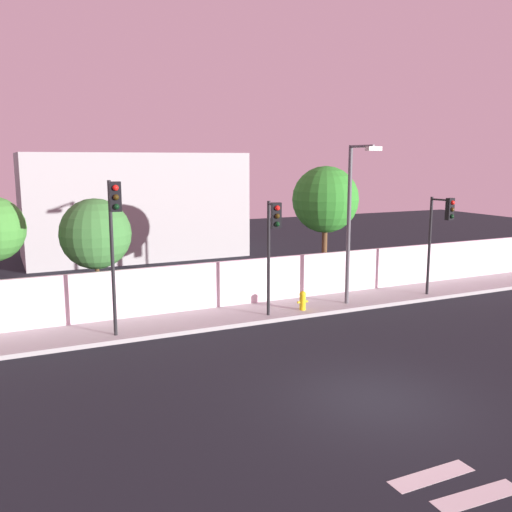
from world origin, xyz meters
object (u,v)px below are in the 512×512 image
at_px(roadside_tree_midleft, 95,234).
at_px(traffic_light_right, 441,225).
at_px(fire_hydrant, 303,300).
at_px(street_lamp_curbside, 352,212).
at_px(roadside_tree_midright, 325,200).
at_px(traffic_light_left, 114,226).
at_px(traffic_light_center, 273,234).

bearing_deg(roadside_tree_midleft, traffic_light_right, -13.90).
distance_m(traffic_light_right, fire_hydrant, 6.82).
distance_m(traffic_light_right, street_lamp_curbside, 4.19).
bearing_deg(roadside_tree_midright, street_lamp_curbside, -100.90).
height_order(traffic_light_left, traffic_light_center, traffic_light_left).
height_order(traffic_light_right, roadside_tree_midleft, roadside_tree_midleft).
relative_size(traffic_light_center, traffic_light_right, 1.02).
distance_m(traffic_light_left, fire_hydrant, 7.98).
bearing_deg(traffic_light_center, roadside_tree_midright, 37.60).
relative_size(fire_hydrant, roadside_tree_midleft, 0.17).
relative_size(traffic_light_center, roadside_tree_midleft, 0.95).
height_order(traffic_light_left, traffic_light_right, traffic_light_left).
height_order(roadside_tree_midleft, roadside_tree_midright, roadside_tree_midright).
bearing_deg(roadside_tree_midright, traffic_light_center, -142.40).
relative_size(traffic_light_center, fire_hydrant, 5.71).
bearing_deg(traffic_light_center, street_lamp_curbside, 7.08).
xyz_separation_m(traffic_light_center, traffic_light_right, (7.83, -0.05, -0.04)).
xyz_separation_m(traffic_light_right, fire_hydrant, (-6.25, 0.60, -2.68)).
xyz_separation_m(street_lamp_curbside, fire_hydrant, (-2.14, 0.09, -3.32)).
xyz_separation_m(traffic_light_left, street_lamp_curbside, (9.36, 0.61, 0.01)).
relative_size(traffic_light_right, fire_hydrant, 5.62).
height_order(traffic_light_right, roadside_tree_midright, roadside_tree_midright).
xyz_separation_m(traffic_light_right, roadside_tree_midright, (-3.57, 3.34, 0.92)).
bearing_deg(fire_hydrant, traffic_light_center, -160.92).
bearing_deg(traffic_light_left, roadside_tree_midright, 19.12).
relative_size(traffic_light_right, roadside_tree_midleft, 0.93).
relative_size(street_lamp_curbside, roadside_tree_midright, 1.12).
bearing_deg(roadside_tree_midleft, fire_hydrant, -20.72).
relative_size(traffic_light_left, street_lamp_curbside, 0.81).
bearing_deg(roadside_tree_midleft, traffic_light_center, -30.19).
distance_m(fire_hydrant, roadside_tree_midright, 5.25).
height_order(traffic_light_center, traffic_light_right, traffic_light_center).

